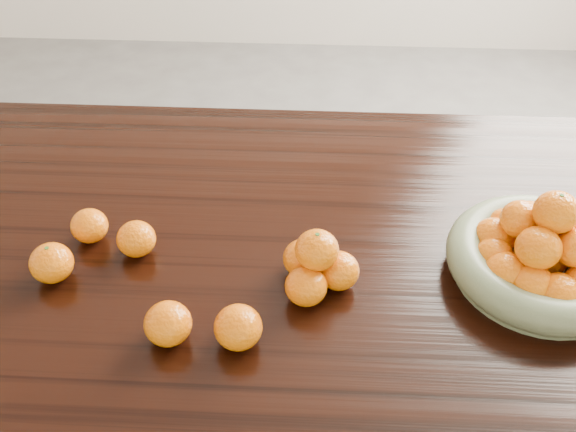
{
  "coord_description": "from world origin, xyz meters",
  "views": [
    {
      "loc": [
        0.07,
        -0.94,
        1.6
      ],
      "look_at": [
        0.02,
        -0.02,
        0.83
      ],
      "focal_mm": 40.0,
      "sensor_mm": 36.0,
      "label": 1
    }
  ],
  "objects_px": {
    "dining_table": "(279,272)",
    "orange_pyramid": "(316,266)",
    "loose_orange_0": "(52,263)",
    "fruit_bowl": "(544,256)"
  },
  "relations": [
    {
      "from": "dining_table",
      "to": "loose_orange_0",
      "type": "bearing_deg",
      "value": -163.05
    },
    {
      "from": "fruit_bowl",
      "to": "loose_orange_0",
      "type": "relative_size",
      "value": 4.34
    },
    {
      "from": "fruit_bowl",
      "to": "orange_pyramid",
      "type": "distance_m",
      "value": 0.41
    },
    {
      "from": "fruit_bowl",
      "to": "orange_pyramid",
      "type": "bearing_deg",
      "value": -173.65
    },
    {
      "from": "dining_table",
      "to": "loose_orange_0",
      "type": "relative_size",
      "value": 25.26
    },
    {
      "from": "dining_table",
      "to": "orange_pyramid",
      "type": "bearing_deg",
      "value": -57.64
    },
    {
      "from": "dining_table",
      "to": "orange_pyramid",
      "type": "relative_size",
      "value": 13.73
    },
    {
      "from": "fruit_bowl",
      "to": "loose_orange_0",
      "type": "bearing_deg",
      "value": -176.77
    },
    {
      "from": "dining_table",
      "to": "loose_orange_0",
      "type": "distance_m",
      "value": 0.44
    },
    {
      "from": "dining_table",
      "to": "loose_orange_0",
      "type": "xyz_separation_m",
      "value": [
        -0.41,
        -0.12,
        0.13
      ]
    }
  ]
}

